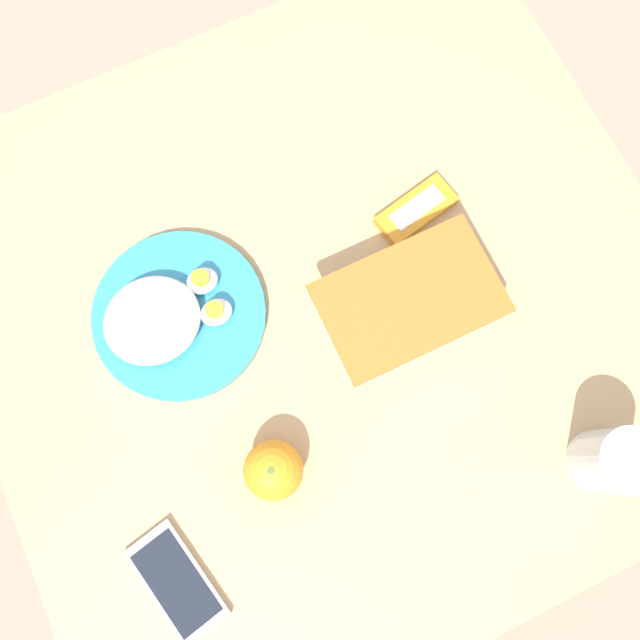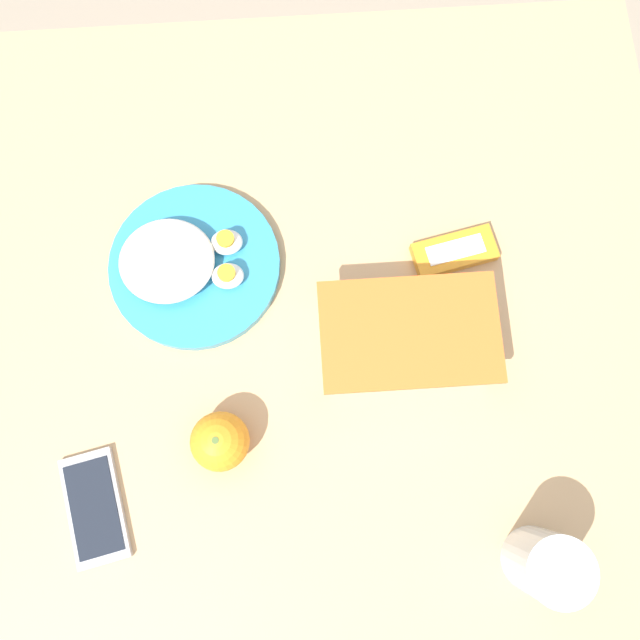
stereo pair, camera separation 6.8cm
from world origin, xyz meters
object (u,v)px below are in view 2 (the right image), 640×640
food_container (406,338)px  drinking_glass (547,565)px  orange_fruit (220,441)px  candy_bar (454,252)px  rice_plate (187,264)px  cell_phone (95,508)px

food_container → drinking_glass: size_ratio=2.19×
orange_fruit → drinking_glass: size_ratio=0.74×
candy_bar → drinking_glass: size_ratio=1.19×
candy_bar → orange_fruit: bearing=36.1°
rice_plate → drinking_glass: (-0.42, 0.41, 0.03)m
food_container → cell_phone: 0.45m
rice_plate → drinking_glass: drinking_glass is taller
food_container → rice_plate: (0.28, -0.12, -0.01)m
rice_plate → candy_bar: 0.36m
food_container → drinking_glass: 0.31m
orange_fruit → candy_bar: size_ratio=0.62×
rice_plate → cell_phone: rice_plate is taller
food_container → candy_bar: food_container is taller
food_container → candy_bar: size_ratio=1.84×
orange_fruit → rice_plate: 0.24m
food_container → candy_bar: bearing=-124.1°
orange_fruit → food_container: bearing=-154.5°
drinking_glass → orange_fruit: bearing=-23.8°
rice_plate → orange_fruit: bearing=99.7°
cell_phone → candy_bar: bearing=-147.9°
rice_plate → cell_phone: bearing=68.2°
orange_fruit → drinking_glass: bearing=156.2°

